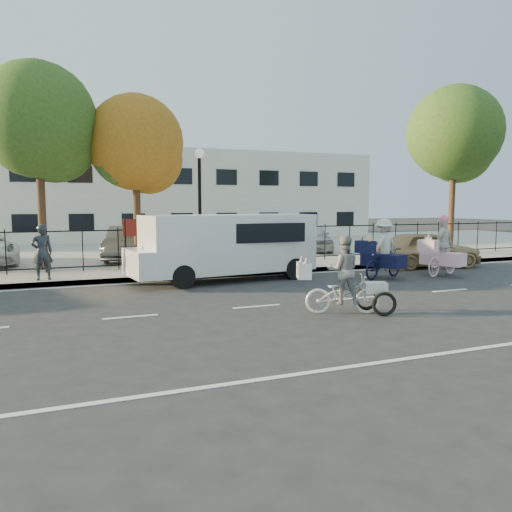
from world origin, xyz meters
name	(u,v)px	position (x,y,z in m)	size (l,w,h in m)	color
ground	(257,307)	(0.00, 0.00, 0.00)	(120.00, 120.00, 0.00)	#333334
road_markings	(257,306)	(0.00, 0.00, 0.01)	(60.00, 9.52, 0.01)	silver
curb	(200,276)	(0.00, 5.05, 0.07)	(60.00, 0.10, 0.15)	#A8A399
sidewalk	(192,272)	(0.00, 6.10, 0.07)	(60.00, 2.20, 0.15)	#A8A399
parking_lot	(148,250)	(0.00, 15.00, 0.07)	(60.00, 15.60, 0.15)	#A8A399
iron_fence	(184,246)	(0.00, 7.20, 0.90)	(58.00, 0.06, 1.50)	black
building	(122,196)	(0.00, 25.00, 3.00)	(34.00, 10.00, 6.00)	silver
lamppost	(200,186)	(0.50, 6.80, 3.11)	(0.36, 0.36, 4.33)	black
street_sign	(135,234)	(-1.85, 6.80, 1.42)	(0.85, 0.06, 1.80)	black
zebra_trike	(343,284)	(1.53, -1.42, 0.68)	(2.04, 1.38, 1.77)	white
unicorn_bike	(442,254)	(7.81, 2.34, 0.78)	(2.14, 1.55, 2.11)	#FFC2D8
bull_bike	(383,255)	(5.62, 2.70, 0.79)	(2.21, 1.56, 1.99)	black
white_van	(226,244)	(0.66, 4.30, 1.18)	(6.18, 2.62, 2.13)	white
gold_sedan	(426,249)	(8.99, 4.50, 0.71)	(1.69, 4.19, 1.43)	tan
pedestrian	(42,252)	(-4.86, 5.49, 1.01)	(0.63, 0.41, 1.72)	#1C222A
lot_car_c	(128,243)	(-1.68, 10.15, 0.85)	(1.49, 4.27, 1.41)	#4B4E52
lot_car_d	(311,237)	(7.26, 10.80, 0.83)	(1.61, 4.01, 1.36)	#AEAFB6
tree_west	(43,126)	(-4.73, 8.26, 5.17)	(4.03, 4.03, 7.38)	#442D1D
tree_mid	(139,148)	(-1.42, 8.26, 4.57)	(3.59, 3.57, 6.54)	#442D1D
tree_east	(456,138)	(12.96, 7.36, 5.53)	(4.31, 4.31, 7.90)	#442D1D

